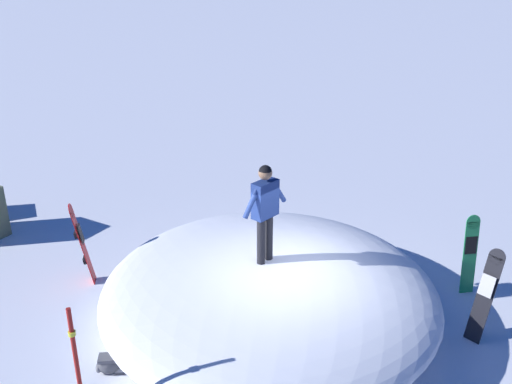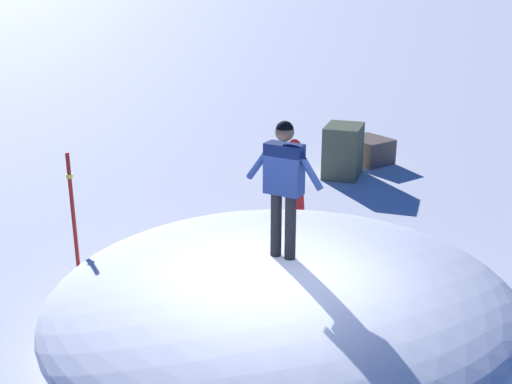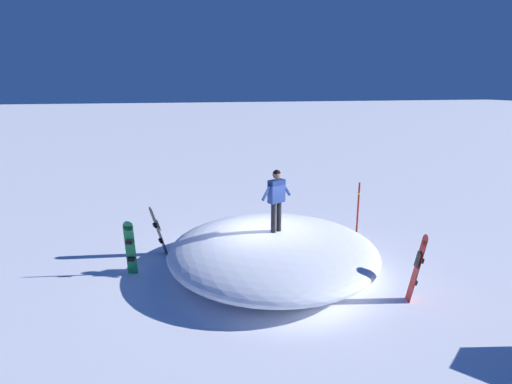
% 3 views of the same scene
% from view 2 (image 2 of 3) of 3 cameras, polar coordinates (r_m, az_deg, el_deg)
% --- Properties ---
extents(ground, '(240.00, 240.00, 0.00)m').
position_cam_2_polar(ground, '(8.17, 1.23, -15.03)').
color(ground, white).
extents(snow_mound, '(7.17, 7.32, 1.17)m').
position_cam_2_polar(snow_mound, '(8.31, 2.42, -9.67)').
color(snow_mound, white).
rests_on(snow_mound, ground).
extents(snowboarder_standing, '(0.99, 0.50, 1.75)m').
position_cam_2_polar(snowboarder_standing, '(7.74, 2.51, 1.33)').
color(snowboarder_standing, black).
rests_on(snowboarder_standing, snow_mound).
extents(snowboard_tertiary_upright, '(0.38, 0.34, 1.72)m').
position_cam_2_polar(snowboard_tertiary_upright, '(11.71, 3.60, 0.64)').
color(snowboard_tertiary_upright, red).
rests_on(snowboard_tertiary_upright, ground).
extents(backpack_near, '(0.54, 0.35, 0.31)m').
position_cam_2_polar(backpack_near, '(10.55, -8.84, -5.96)').
color(backpack_near, '#4C4C51').
rests_on(backpack_near, ground).
extents(trail_marker_pole, '(0.10, 0.10, 2.04)m').
position_cam_2_polar(trail_marker_pole, '(10.21, -16.01, -1.85)').
color(trail_marker_pole, '#A51E19').
rests_on(trail_marker_pole, ground).
extents(rock_outcrop, '(1.56, 2.41, 1.22)m').
position_cam_2_polar(rock_outcrop, '(15.57, 8.62, 3.67)').
color(rock_outcrop, '#6F5C50').
rests_on(rock_outcrop, ground).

